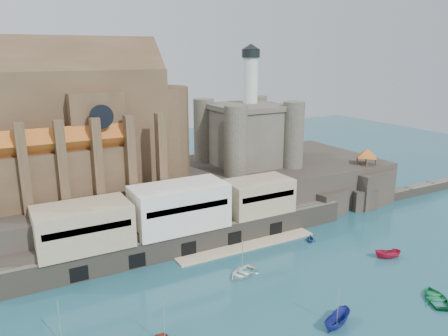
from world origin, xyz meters
TOP-DOWN VIEW (x-y plane):
  - ground at (0.00, 0.00)m, footprint 300.00×300.00m
  - promontory at (-0.19, 39.37)m, footprint 100.00×36.00m
  - quay at (-10.19, 23.07)m, footprint 70.00×12.00m
  - church at (-24.13, 41.85)m, footprint 47.00×25.93m
  - castle_keep at (16.08, 41.08)m, footprint 21.20×21.20m
  - rock_outcrop at (42.00, 25.84)m, footprint 14.50×10.50m
  - pavilion at (42.00, 26.00)m, footprint 6.40×6.40m
  - breakwater at (66.00, 24.00)m, footprint 40.00×3.00m
  - boat_2 at (-0.68, -10.21)m, footprint 2.83×2.79m
  - boat_3 at (17.44, -12.76)m, footprint 4.65×3.91m
  - boat_5 at (22.31, 0.92)m, footprint 2.54×2.51m
  - boat_6 at (-4.80, 8.68)m, footprint 2.96×4.58m
  - boat_7 at (14.65, 13.94)m, footprint 3.16×2.98m

SIDE VIEW (x-z plane):
  - ground at x=0.00m, z-range 0.00..0.00m
  - breakwater at x=66.00m, z-range -1.20..1.20m
  - boat_2 at x=-0.68m, z-range -2.89..2.89m
  - boat_3 at x=17.44m, z-range -3.33..3.33m
  - boat_5 at x=22.31m, z-range -2.57..2.57m
  - boat_6 at x=-4.80m, z-range -3.11..3.11m
  - boat_7 at x=14.65m, z-range -1.57..1.57m
  - rock_outcrop at x=42.00m, z-range -0.33..8.37m
  - promontory at x=-0.19m, z-range -0.08..9.92m
  - quay at x=-10.19m, z-range -0.46..12.59m
  - pavilion at x=42.00m, z-range 10.03..15.43m
  - castle_keep at x=16.08m, z-range 3.66..32.96m
  - church at x=-24.13m, z-range 6.88..37.38m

